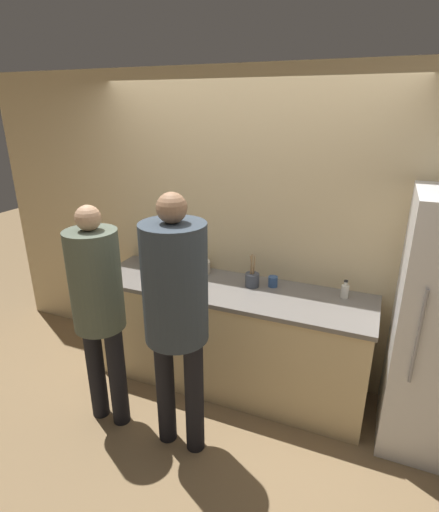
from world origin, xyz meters
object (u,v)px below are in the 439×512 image
object	(u,v)px
fruit_bowl	(194,267)
cup_blue	(273,281)
person_center	(176,302)
utensil_crock	(252,279)
cup_black	(150,269)
bottle_clear	(345,291)
potted_plant	(153,248)
person_left	(98,300)
bottle_dark	(161,267)

from	to	relation	value
fruit_bowl	cup_blue	distance (m)	0.72
person_center	utensil_crock	size ratio (longest dim) A/B	6.75
fruit_bowl	cup_black	size ratio (longest dim) A/B	3.00
bottle_clear	utensil_crock	bearing A→B (deg)	-173.77
utensil_crock	potted_plant	xyz separation A→B (m)	(-1.02, 0.13, 0.08)
person_left	fruit_bowl	distance (m)	0.99
person_left	bottle_dark	world-z (taller)	person_left
fruit_bowl	utensil_crock	world-z (taller)	utensil_crock
person_left	fruit_bowl	size ratio (longest dim) A/B	5.93
person_left	cup_blue	world-z (taller)	person_left
person_center	fruit_bowl	xyz separation A→B (m)	(-0.34, 0.95, -0.17)
bottle_dark	cup_black	size ratio (longest dim) A/B	2.58
person_center	cup_blue	bearing A→B (deg)	67.81
fruit_bowl	utensil_crock	bearing A→B (deg)	-8.08
utensil_crock	bottle_dark	xyz separation A→B (m)	(-0.78, -0.13, 0.04)
person_left	utensil_crock	xyz separation A→B (m)	(0.85, 0.86, -0.05)
bottle_dark	cup_black	world-z (taller)	bottle_dark
bottle_dark	cup_blue	xyz separation A→B (m)	(0.93, 0.19, -0.05)
bottle_clear	fruit_bowl	bearing A→B (deg)	179.92
utensil_crock	cup_blue	distance (m)	0.17
person_center	cup_black	size ratio (longest dim) A/B	19.19
fruit_bowl	utensil_crock	size ratio (longest dim) A/B	1.05
utensil_crock	cup_black	size ratio (longest dim) A/B	2.84
person_left	fruit_bowl	bearing A→B (deg)	73.25
person_left	bottle_clear	distance (m)	1.83
utensil_crock	cup_black	bearing A→B (deg)	-173.71
person_left	bottle_clear	size ratio (longest dim) A/B	11.88
utensil_crock	person_center	bearing A→B (deg)	-104.36
fruit_bowl	bottle_clear	distance (m)	1.29
bottle_clear	potted_plant	world-z (taller)	potted_plant
fruit_bowl	cup_black	distance (m)	0.39
bottle_clear	person_left	bearing A→B (deg)	-149.04
fruit_bowl	bottle_dark	world-z (taller)	bottle_dark
fruit_bowl	potted_plant	world-z (taller)	potted_plant
bottle_dark	person_center	bearing A→B (deg)	-53.36
person_center	bottle_clear	distance (m)	1.35
person_left	bottle_clear	xyz separation A→B (m)	(1.57, 0.94, -0.05)
utensil_crock	fruit_bowl	bearing A→B (deg)	171.92
cup_blue	potted_plant	world-z (taller)	potted_plant
person_left	utensil_crock	distance (m)	1.21
person_center	cup_blue	xyz separation A→B (m)	(0.38, 0.93, -0.18)
person_center	utensil_crock	distance (m)	0.91
person_left	person_center	distance (m)	0.64
person_center	bottle_dark	xyz separation A→B (m)	(-0.55, 0.74, -0.13)
utensil_crock	bottle_dark	bearing A→B (deg)	-170.49
person_left	person_center	size ratio (longest dim) A/B	0.93
person_center	bottle_dark	world-z (taller)	person_center
bottle_dark	potted_plant	xyz separation A→B (m)	(-0.24, 0.26, 0.05)
person_left	person_center	world-z (taller)	person_center
person_left	bottle_clear	bearing A→B (deg)	30.96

